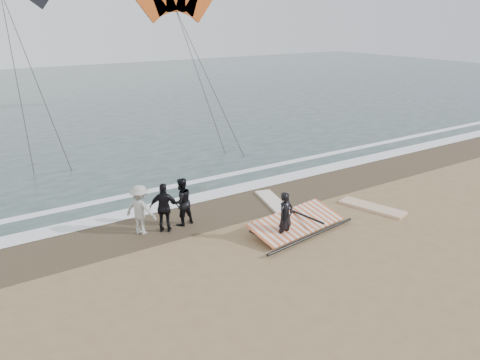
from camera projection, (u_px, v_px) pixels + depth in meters
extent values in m
plane|color=#8C704C|center=(312.00, 256.00, 13.71)|extent=(120.00, 120.00, 0.00)
cube|color=#233838|center=(53.00, 98.00, 39.76)|extent=(120.00, 54.00, 0.02)
cube|color=#4C3D2B|center=(231.00, 207.00, 17.26)|extent=(120.00, 2.80, 0.01)
cube|color=white|center=(212.00, 195.00, 18.36)|extent=(120.00, 0.90, 0.01)
cube|color=white|center=(192.00, 182.00, 19.70)|extent=(120.00, 0.45, 0.01)
imported|color=black|center=(286.00, 217.00, 14.48)|extent=(0.64, 0.48, 1.58)
cube|color=silver|center=(372.00, 207.00, 17.08)|extent=(1.32, 2.49, 0.10)
cube|color=silver|center=(273.00, 202.00, 17.60)|extent=(1.19, 2.39, 0.10)
imported|color=black|center=(181.00, 202.00, 15.54)|extent=(0.87, 0.71, 1.65)
imported|color=black|center=(165.00, 208.00, 15.02)|extent=(1.04, 0.87, 1.66)
imported|color=#A5A5A1|center=(140.00, 210.00, 14.90)|extent=(1.13, 1.22, 1.65)
cube|color=black|center=(280.00, 224.00, 15.75)|extent=(2.37, 0.85, 0.09)
cube|color=#D35123|center=(297.00, 222.00, 15.30)|extent=(3.52, 1.73, 0.36)
cylinder|color=black|center=(312.00, 236.00, 14.75)|extent=(3.90, 0.60, 0.09)
cylinder|color=black|center=(304.00, 215.00, 15.40)|extent=(0.29, 1.69, 0.07)
cylinder|color=#262626|center=(197.00, 70.00, 27.97)|extent=(0.04, 0.04, 13.83)
cylinder|color=#262626|center=(204.00, 71.00, 27.75)|extent=(0.04, 0.04, 14.49)
cylinder|color=#262626|center=(15.00, 72.00, 23.09)|extent=(0.04, 0.04, 11.77)
cylinder|color=#262626|center=(32.00, 71.00, 23.28)|extent=(0.04, 0.04, 12.12)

